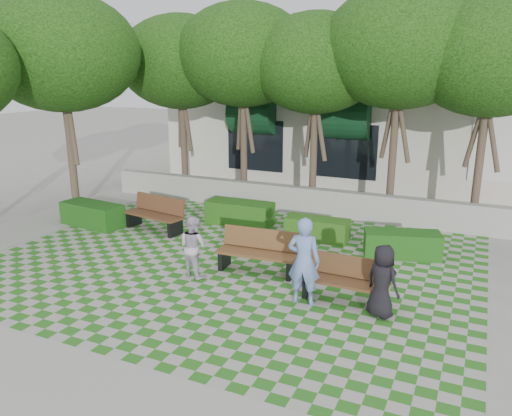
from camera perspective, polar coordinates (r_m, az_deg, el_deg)
The scene contains 17 objects.
ground at distance 12.00m, azimuth -5.20°, elevation -7.94°, with size 90.00×90.00×0.00m, color gray.
lawn at distance 12.81m, azimuth -2.98°, elevation -6.32°, with size 12.00×12.00×0.00m, color #2B721E.
sidewalk_south at distance 8.74m, azimuth -21.44°, elevation -18.60°, with size 16.00×2.00×0.01m, color #9E9B93.
sidewalk_west at distance 17.19m, azimuth -24.82°, elevation -2.05°, with size 2.00×12.00×0.01m, color #9E9B93.
retaining_wall at distance 17.22m, azimuth 4.99°, elevation 0.92°, with size 15.00×0.36×0.90m, color #9E9B93.
bench_east at distance 10.83m, azimuth 10.21°, elevation -8.16°, with size 1.82×0.64×0.95m.
bench_mid at distance 12.14m, azimuth 0.27°, elevation -5.06°, with size 2.00×0.77×1.03m.
bench_west at distance 15.56m, azimuth -11.42°, elevation -0.72°, with size 2.07×1.00×1.05m.
hedge_east at distance 13.70m, azimuth 16.35°, elevation -3.99°, with size 1.94×0.77×0.68m, color #184A13.
hedge_midright at distance 14.57m, azimuth 7.00°, elevation -2.39°, with size 1.81×0.72×0.63m, color #245215.
hedge_midleft at distance 15.88m, azimuth -1.86°, elevation -0.58°, with size 2.11×0.84×0.74m, color #1E4D14.
hedge_west at distance 16.56m, azimuth -18.19°, elevation -0.71°, with size 2.08×0.83×0.73m, color #164512.
person_blue at distance 10.41m, azimuth 5.49°, elevation -6.06°, with size 0.69×0.45×1.89m, color #6C88C5.
person_dark at distance 10.22m, azimuth 14.23°, elevation -8.10°, with size 0.73×0.48×1.49m, color black.
person_white at distance 11.89m, azimuth -7.18°, elevation -4.38°, with size 0.72×0.56×1.49m, color #BEB5C7.
tree_row at distance 17.17m, azimuth -1.05°, elevation 16.87°, with size 17.70×13.40×7.41m.
building at distance 24.16m, azimuth 13.64°, elevation 9.71°, with size 18.00×8.92×5.15m.
Camera 1 is at (5.53, -9.53, 4.75)m, focal length 35.00 mm.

